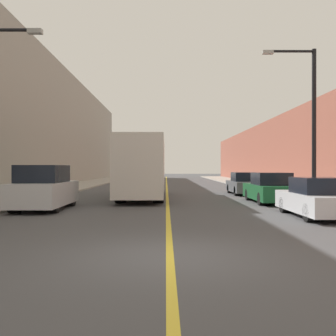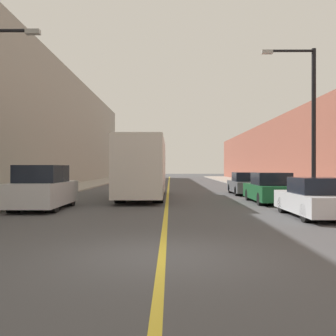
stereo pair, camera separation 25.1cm
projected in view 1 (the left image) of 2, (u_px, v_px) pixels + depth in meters
ground_plane at (170, 256)px, 7.95m from camera, size 200.00×200.00×0.00m
sidewalk_left at (80, 185)px, 37.90m from camera, size 3.78×72.00×0.11m
sidewalk_right at (253, 185)px, 37.99m from camera, size 3.78×72.00×0.11m
building_row_left at (40, 124)px, 37.87m from camera, size 4.00×72.00×11.95m
building_row_right at (293, 152)px, 38.01m from camera, size 4.00×72.00×6.59m
road_center_line at (167, 186)px, 37.95m from camera, size 0.16×72.00×0.01m
bus at (143, 167)px, 22.95m from camera, size 2.44×10.20×3.41m
parked_suv_left at (44, 189)px, 16.71m from camera, size 1.93×4.44×1.89m
car_right_near at (319, 199)px, 14.18m from camera, size 1.89×4.37×1.44m
car_right_mid at (270, 189)px, 19.92m from camera, size 1.83×4.65×1.54m
car_right_far at (245, 184)px, 26.01m from camera, size 1.86×4.38×1.47m
street_lamp_right at (309, 115)px, 18.17m from camera, size 2.50×0.24×7.17m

